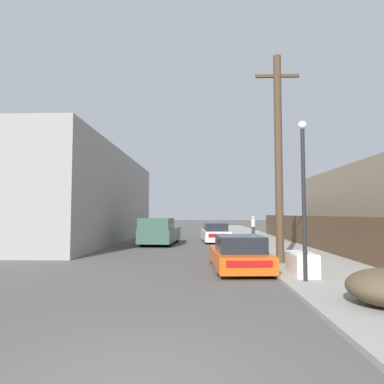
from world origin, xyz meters
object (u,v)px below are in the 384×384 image
at_px(parked_sports_car_red, 239,254).
at_px(car_parked_mid, 215,233).
at_px(discarded_fridge, 302,264).
at_px(utility_pole, 279,155).
at_px(pickup_truck, 159,231).
at_px(pedestrian, 253,226).
at_px(street_lamp, 304,187).

bearing_deg(parked_sports_car_red, car_parked_mid, 88.81).
bearing_deg(discarded_fridge, utility_pole, 92.17).
relative_size(pickup_truck, pedestrian, 2.99).
bearing_deg(pickup_truck, street_lamp, 118.55).
relative_size(car_parked_mid, utility_pole, 0.54).
height_order(car_parked_mid, pickup_truck, pickup_truck).
bearing_deg(car_parked_mid, street_lamp, -86.45).
xyz_separation_m(discarded_fridge, car_parked_mid, (-2.26, 14.18, 0.18)).
relative_size(utility_pole, street_lamp, 1.80).
height_order(utility_pole, pedestrian, utility_pole).
distance_m(parked_sports_car_red, street_lamp, 3.97).
relative_size(parked_sports_car_red, car_parked_mid, 1.00).
xyz_separation_m(parked_sports_car_red, street_lamp, (1.66, -2.78, 2.30)).
relative_size(street_lamp, pedestrian, 2.66).
distance_m(discarded_fridge, utility_pole, 4.86).
height_order(discarded_fridge, parked_sports_car_red, parked_sports_car_red).
bearing_deg(parked_sports_car_red, street_lamp, -62.28).
distance_m(discarded_fridge, pedestrian, 18.51).
xyz_separation_m(parked_sports_car_red, pickup_truck, (-4.26, 10.01, 0.33)).
height_order(discarded_fridge, pickup_truck, pickup_truck).
bearing_deg(pickup_truck, parked_sports_car_red, 116.79).
bearing_deg(parked_sports_car_red, pedestrian, 76.66).
distance_m(pickup_truck, pedestrian, 9.94).
relative_size(parked_sports_car_red, utility_pole, 0.54).
relative_size(car_parked_mid, street_lamp, 0.97).
relative_size(discarded_fridge, street_lamp, 0.34).
bearing_deg(discarded_fridge, car_parked_mid, 99.56).
distance_m(street_lamp, pedestrian, 19.66).
bearing_deg(utility_pole, car_parked_mid, 100.76).
xyz_separation_m(discarded_fridge, pedestrian, (1.19, 18.47, 0.57)).
distance_m(car_parked_mid, pedestrian, 5.51).
height_order(car_parked_mid, pedestrian, pedestrian).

